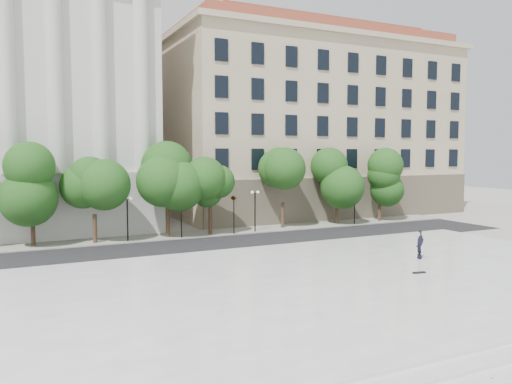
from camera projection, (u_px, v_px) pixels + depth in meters
ground at (340, 304)px, 25.61m from camera, size 160.00×160.00×0.00m
plaza at (309, 286)px, 28.28m from camera, size 44.00×22.00×0.45m
street at (214, 245)px, 41.75m from camera, size 60.00×8.00×0.02m
far_sidewalk at (191, 234)px, 47.13m from camera, size 60.00×4.00×0.12m
building_east at (295, 128)px, 68.34m from camera, size 36.00×26.15×23.00m
traffic_light_west at (181, 197)px, 44.69m from camera, size 0.98×1.92×4.26m
traffic_light_east at (234, 195)px, 46.93m from camera, size 0.82×1.98×4.28m
person_lying at (419, 255)px, 34.36m from camera, size 1.74×2.01×0.54m
skateboard at (419, 273)px, 30.29m from camera, size 0.86×0.33×0.09m
plaza_steps at (488, 369)px, 17.61m from camera, size 44.00×3.00×0.30m
street_trees at (193, 183)px, 46.40m from camera, size 45.44×5.14×7.63m
lamp_posts at (195, 206)px, 45.64m from camera, size 37.68×0.28×4.33m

